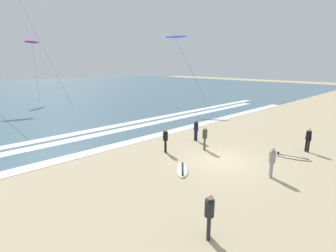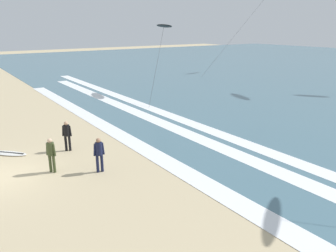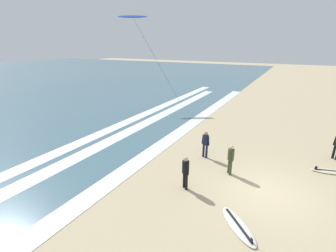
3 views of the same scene
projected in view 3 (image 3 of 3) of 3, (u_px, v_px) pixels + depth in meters
The scene contains 10 objects.
ground_plane at pixel (267, 192), 10.52m from camera, with size 160.00×160.00×0.00m, color tan.
wave_foam_shoreline at pixel (152, 152), 14.40m from camera, with size 44.57×1.09×0.01m, color white.
wave_foam_mid_break at pixel (81, 155), 13.95m from camera, with size 45.92×1.08×0.01m, color white.
wave_foam_outer_break at pixel (57, 153), 14.25m from camera, with size 53.07×1.02×0.01m, color white.
surfer_left_far at pixel (206, 142), 13.43m from camera, with size 0.32×0.52×1.60m.
surfer_background_far at pixel (231, 157), 11.66m from camera, with size 0.46×0.37×1.60m.
surfer_left_near at pixel (186, 170), 10.46m from camera, with size 0.37×0.46×1.60m.
surfboard_right_spare at pixel (238, 226), 8.48m from camera, with size 1.94×1.88×0.25m.
surfboard_foreground_flat at pixel (333, 172), 12.09m from camera, with size 1.12×2.18×0.25m.
kite_blue_mid_center at pixel (132, 17), 24.39m from camera, with size 2.61×6.70×9.27m.
Camera 3 is at (-9.98, -0.38, 6.28)m, focal length 24.92 mm.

